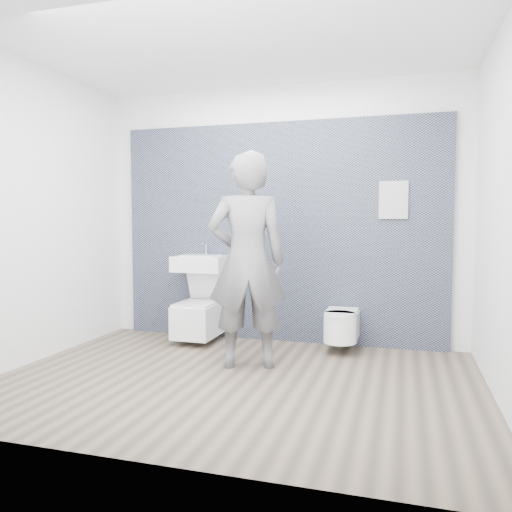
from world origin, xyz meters
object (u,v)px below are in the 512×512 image
(toilet_rounded, at_px, (341,326))
(visitor, at_px, (247,261))
(toilet_square, at_px, (198,317))
(washbasin, at_px, (201,263))

(toilet_rounded, height_order, visitor, visitor)
(toilet_square, bearing_deg, visitor, -42.85)
(toilet_square, height_order, toilet_rounded, toilet_square)
(washbasin, distance_m, toilet_square, 0.60)
(washbasin, bearing_deg, toilet_square, -90.00)
(toilet_square, bearing_deg, washbasin, 90.00)
(toilet_square, relative_size, visitor, 0.41)
(toilet_square, height_order, visitor, visitor)
(toilet_rounded, bearing_deg, toilet_square, -179.26)
(toilet_rounded, bearing_deg, visitor, -135.21)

